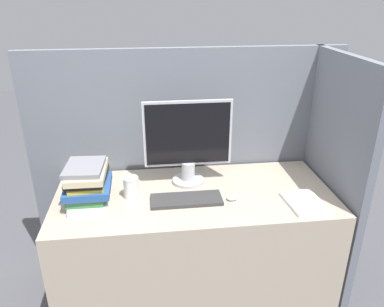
% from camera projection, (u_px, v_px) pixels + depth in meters
% --- Properties ---
extents(cubicle_panel_rear, '(1.94, 0.04, 1.49)m').
position_uv_depth(cubicle_panel_rear, '(187.00, 165.00, 2.43)').
color(cubicle_panel_rear, slate).
rests_on(cubicle_panel_rear, ground_plane).
extents(cubicle_panel_right, '(0.04, 0.74, 1.49)m').
position_uv_depth(cubicle_panel_right, '(329.00, 184.00, 2.20)').
color(cubicle_panel_right, slate).
rests_on(cubicle_panel_right, ground_plane).
extents(desk, '(1.54, 0.68, 0.75)m').
position_uv_depth(desk, '(194.00, 248.00, 2.23)').
color(desk, tan).
rests_on(desk, ground_plane).
extents(monitor, '(0.50, 0.18, 0.49)m').
position_uv_depth(monitor, '(188.00, 144.00, 2.11)').
color(monitor, '#B7B7BC').
rests_on(monitor, desk).
extents(keyboard, '(0.38, 0.14, 0.02)m').
position_uv_depth(keyboard, '(186.00, 200.00, 2.00)').
color(keyboard, '#333333').
rests_on(keyboard, desk).
extents(mouse, '(0.06, 0.04, 0.03)m').
position_uv_depth(mouse, '(232.00, 198.00, 2.01)').
color(mouse, silver).
rests_on(mouse, desk).
extents(coffee_cup, '(0.08, 0.08, 0.12)m').
position_uv_depth(coffee_cup, '(131.00, 187.00, 2.02)').
color(coffee_cup, white).
rests_on(coffee_cup, desk).
extents(book_stack, '(0.24, 0.31, 0.21)m').
position_uv_depth(book_stack, '(88.00, 184.00, 1.97)').
color(book_stack, silver).
rests_on(book_stack, desk).
extents(paper_pile, '(0.20, 0.25, 0.02)m').
position_uv_depth(paper_pile, '(305.00, 203.00, 1.97)').
color(paper_pile, white).
rests_on(paper_pile, desk).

